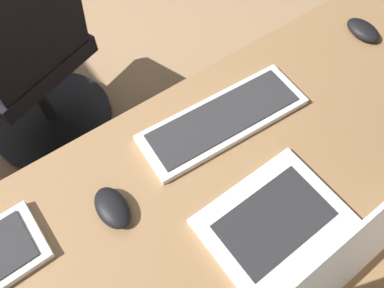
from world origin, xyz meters
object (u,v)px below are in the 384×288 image
at_px(laptop_leftmost, 298,236).
at_px(mouse_main, 363,30).
at_px(mouse_spare, 112,208).
at_px(keyboard_main, 223,119).
at_px(office_chair, 29,64).

bearing_deg(laptop_leftmost, mouse_main, -150.83).
bearing_deg(mouse_spare, laptop_leftmost, 133.51).
distance_m(keyboard_main, mouse_spare, 0.33).
distance_m(laptop_leftmost, keyboard_main, 0.33).
bearing_deg(keyboard_main, mouse_spare, 7.64).
relative_size(keyboard_main, mouse_spare, 4.11).
height_order(keyboard_main, office_chair, office_chair).
distance_m(laptop_leftmost, office_chair, 1.15).
height_order(keyboard_main, mouse_spare, mouse_spare).
xyz_separation_m(laptop_leftmost, keyboard_main, (-0.07, -0.32, -0.04)).
height_order(mouse_main, office_chair, office_chair).
bearing_deg(mouse_spare, keyboard_main, -172.36).
bearing_deg(keyboard_main, laptop_leftmost, 77.18).
bearing_deg(keyboard_main, mouse_main, -179.23).
xyz_separation_m(mouse_main, mouse_spare, (0.84, 0.05, 0.00)).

